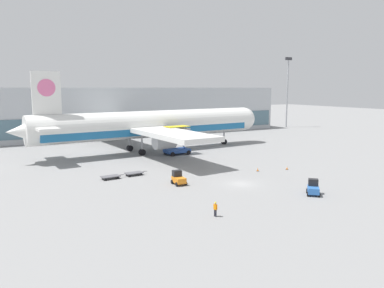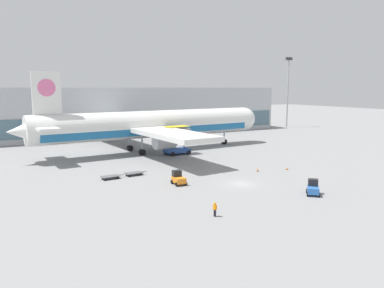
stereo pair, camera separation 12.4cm
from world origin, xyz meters
TOP-DOWN VIEW (x-y plane):
  - ground_plane at (0.00, 0.00)m, footprint 400.00×400.00m
  - terminal_building at (9.89, 66.01)m, footprint 90.00×18.20m
  - light_mast at (62.64, 57.48)m, footprint 2.80×0.50m
  - airplane_main at (-0.70, 32.44)m, footprint 58.10×48.41m
  - scissor_lift_loader at (3.05, 26.55)m, footprint 5.38×3.66m
  - baggage_tug_foreground at (-8.03, 4.24)m, footprint 1.72×2.51m
  - baggage_tug_mid at (5.06, -9.14)m, footprint 2.71×2.76m
  - baggage_dolly_lead at (-15.71, 12.19)m, footprint 3.75×1.73m
  - baggage_dolly_second at (-11.70, 12.69)m, footprint 3.75×1.73m
  - ground_crew_near at (-10.79, -10.07)m, footprint 0.30×0.56m
  - traffic_cone_near at (7.67, 5.49)m, footprint 0.40×0.40m
  - traffic_cone_far at (12.86, 4.01)m, footprint 0.40×0.40m

SIDE VIEW (x-z plane):
  - ground_plane at x=0.00m, z-range 0.00..0.00m
  - traffic_cone_near at x=7.67m, z-range -0.01..0.56m
  - traffic_cone_far at x=12.86m, z-range -0.01..0.57m
  - baggage_dolly_lead at x=-15.71m, z-range 0.15..0.63m
  - baggage_dolly_second at x=-11.70m, z-range 0.15..0.63m
  - baggage_tug_foreground at x=-8.03m, z-range -0.12..1.88m
  - baggage_tug_mid at x=5.06m, z-range -0.12..1.88m
  - ground_crew_near at x=-10.79m, z-range 0.14..1.81m
  - scissor_lift_loader at x=3.05m, z-range -0.75..5.23m
  - airplane_main at x=-0.70m, z-range -2.66..14.34m
  - terminal_building at x=9.89m, z-range -0.01..13.99m
  - light_mast at x=62.64m, z-range 1.86..26.44m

